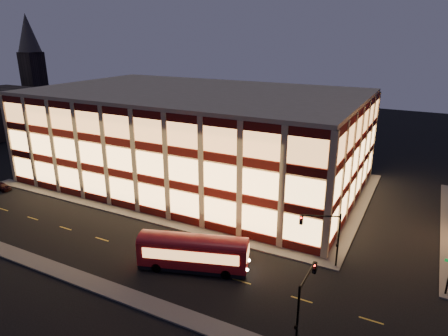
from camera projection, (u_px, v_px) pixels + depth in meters
The scene contains 11 objects.
ground at pixel (148, 222), 50.70m from camera, with size 200.00×200.00×0.00m, color black.
sidewalk_office_south at pixel (134, 214), 52.84m from camera, with size 54.00×2.00×0.15m, color #514F4C.
sidewalk_office_east at pixel (359, 208), 54.84m from camera, with size 2.00×30.00×0.15m, color #514F4C.
sidewalk_near at pixel (67, 274), 39.77m from camera, with size 100.00×2.00×0.15m, color #514F4C.
office_building at pixel (196, 136), 63.86m from camera, with size 50.45×30.45×14.50m.
church_tower at pixel (35, 85), 112.16m from camera, with size 5.00×5.00×18.00m, color #2D2621.
church_spire at pixel (27, 33), 107.69m from camera, with size 6.00×6.00×10.00m, color #4C473F.
traffic_signal_far at pixel (325, 231), 39.83m from camera, with size 3.79×1.87×6.00m.
traffic_signal_near at pixel (304, 297), 29.80m from camera, with size 0.32×4.45×6.00m.
trolley_bus at pixel (193, 251), 40.12m from camera, with size 11.33×6.04×3.73m.
parked_car_0 at pixel (2, 186), 61.03m from camera, with size 1.37×3.41×1.16m, color black.
Camera 1 is at (29.84, -36.10, 22.78)m, focal length 32.00 mm.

